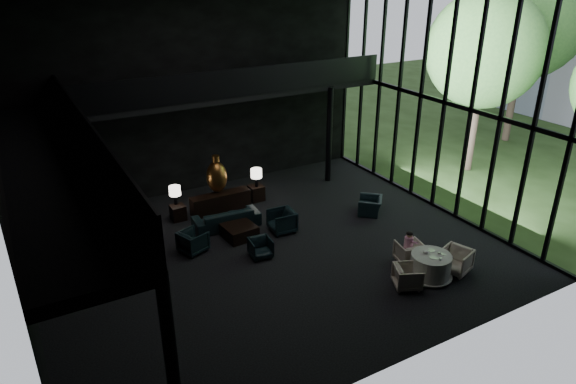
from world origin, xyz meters
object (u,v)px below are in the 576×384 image
side_table_left (178,213)px  sofa (226,214)px  window_armchair (370,204)px  console (221,202)px  lounge_armchair_west (193,240)px  dining_chair_west (408,276)px  table_lamp_left (175,192)px  table_lamp_right (256,174)px  coffee_table (239,231)px  dining_chair_east (456,259)px  child (409,240)px  side_table_right (256,193)px  dining_table (430,268)px  bronze_urn (217,176)px  dining_chair_north (409,252)px  lounge_armchair_east (282,219)px  lounge_armchair_south (261,248)px

side_table_left → sofa: sofa is taller
window_armchair → side_table_left: bearing=-74.1°
console → lounge_armchair_west: size_ratio=2.74×
dining_chair_west → table_lamp_left: bearing=54.9°
table_lamp_left → table_lamp_right: bearing=-1.4°
side_table_left → coffee_table: bearing=-59.3°
dining_chair_east → child: (-0.84, 1.16, 0.30)m
side_table_left → table_lamp_left: 0.79m
window_armchair → side_table_right: bearing=-93.7°
dining_table → bronze_urn: bearing=116.2°
bronze_urn → dining_chair_west: (2.72, -7.42, -0.96)m
dining_chair_north → console: bearing=-47.2°
bronze_urn → lounge_armchair_east: bearing=-65.8°
side_table_left → coffee_table: side_table_left is taller
side_table_left → table_lamp_right: table_lamp_right is taller
dining_chair_north → dining_chair_west: 1.36m
dining_table → lounge_armchair_east: bearing=117.4°
lounge_armchair_east → coffee_table: (-1.46, 0.33, -0.25)m
coffee_table → side_table_right: bearing=52.9°
console → dining_chair_east: size_ratio=2.54×
table_lamp_right → window_armchair: size_ratio=0.86×
sofa → dining_table: bearing=127.9°
lounge_armchair_west → dining_chair_north: (5.56, -3.92, -0.03)m
table_lamp_right → coffee_table: 3.13m
console → child: 7.15m
dining_chair_west → child: 1.48m
coffee_table → dining_chair_east: size_ratio=1.13×
table_lamp_left → dining_chair_east: table_lamp_left is taller
coffee_table → lounge_armchair_west: bearing=-175.9°
window_armchair → table_lamp_left: bearing=-75.1°
lounge_armchair_east → child: child is taller
sofa → lounge_armchair_east: size_ratio=2.71×
sofa → lounge_armchair_south: sofa is taller
sofa → lounge_armchair_south: size_ratio=4.22×
bronze_urn → side_table_right: bronze_urn is taller
window_armchair → dining_chair_west: (-2.02, -4.32, -0.01)m
side_table_right → dining_chair_north: bearing=-72.4°
sofa → window_armchair: sofa is taller
side_table_left → sofa: (1.29, -1.38, 0.23)m
dining_chair_west → child: size_ratio=1.23×
dining_chair_north → lounge_armchair_south: bearing=-21.6°
table_lamp_left → lounge_armchair_east: 4.00m
console → side_table_left: (-1.60, 0.13, -0.08)m
lounge_armchair_east → lounge_armchair_south: (-1.40, -1.14, -0.17)m
child → table_lamp_right: bearing=-71.9°
console → window_armchair: 5.55m
side_table_left → dining_chair_east: bearing=-50.5°
lounge_armchair_east → dining_table: bearing=31.8°
console → lounge_armchair_west: lounge_armchair_west is taller
lounge_armchair_west → dining_table: (5.53, -4.86, -0.08)m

